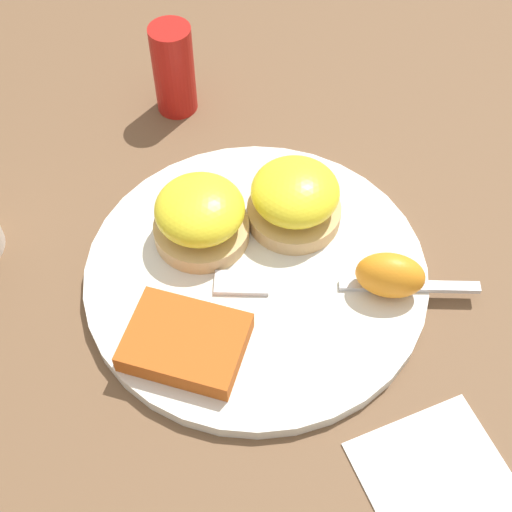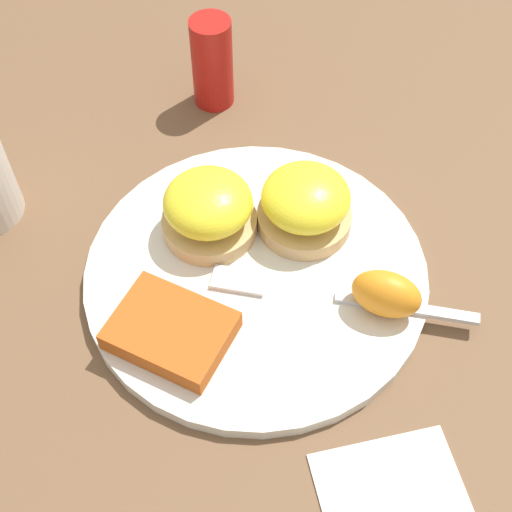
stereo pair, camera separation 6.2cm
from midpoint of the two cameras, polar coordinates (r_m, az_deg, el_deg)
name	(u,v)px [view 1 (the left image)]	position (r m, az deg, el deg)	size (l,w,h in m)	color
ground_plane	(256,278)	(0.65, -2.74, -1.95)	(1.10, 1.10, 0.00)	brown
plate	(256,274)	(0.65, -2.76, -1.60)	(0.31, 0.31, 0.01)	silver
sandwich_benedict_left	(295,198)	(0.65, 0.39, 4.46)	(0.09, 0.09, 0.06)	tan
sandwich_benedict_right	(200,216)	(0.64, -7.25, 3.02)	(0.09, 0.09, 0.06)	tan
hashbrown_patty	(185,342)	(0.60, -8.68, -7.05)	(0.10, 0.07, 0.02)	#B55219
orange_wedge	(390,275)	(0.62, 7.86, -1.75)	(0.06, 0.04, 0.04)	orange
fork	(328,285)	(0.63, 2.99, -2.50)	(0.23, 0.07, 0.00)	silver
napkin	(439,481)	(0.58, 11.31, -17.51)	(0.11, 0.11, 0.00)	white
condiment_bottle	(174,70)	(0.78, -8.96, 14.40)	(0.04, 0.04, 0.10)	#B21914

